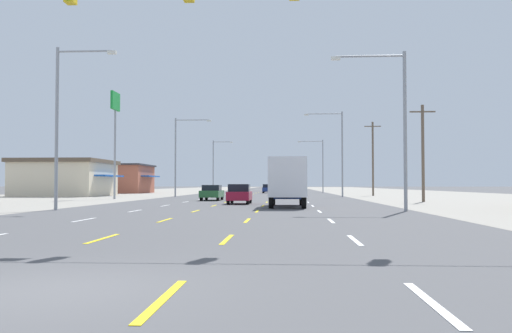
{
  "coord_description": "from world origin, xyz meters",
  "views": [
    {
      "loc": [
        3.38,
        -7.37,
        1.53
      ],
      "look_at": [
        -0.18,
        54.29,
        3.64
      ],
      "focal_mm": 36.55,
      "sensor_mm": 36.0,
      "label": 1
    }
  ],
  "objects": [
    {
      "name": "ground_plane",
      "position": [
        0.0,
        66.0,
        0.0
      ],
      "size": [
        572.0,
        572.0,
        0.0
      ],
      "primitive_type": "plane",
      "color": "#4C4C4F"
    },
    {
      "name": "lot_apron_left",
      "position": [
        -24.75,
        66.0,
        0.0
      ],
      "size": [
        28.0,
        440.0,
        0.01
      ],
      "primitive_type": "cube",
      "color": "gray",
      "rests_on": "ground"
    },
    {
      "name": "lot_apron_right",
      "position": [
        24.75,
        66.0,
        0.0
      ],
      "size": [
        28.0,
        440.0,
        0.01
      ],
      "primitive_type": "cube",
      "color": "gray",
      "rests_on": "ground"
    },
    {
      "name": "lane_markings",
      "position": [
        0.0,
        104.5,
        0.01
      ],
      "size": [
        10.64,
        227.6,
        0.01
      ],
      "color": "white",
      "rests_on": "ground"
    },
    {
      "name": "signal_span_wire",
      "position": [
        -0.28,
        7.85,
        5.68
      ],
      "size": [
        26.2,
        0.52,
        9.52
      ],
      "color": "brown",
      "rests_on": "ground"
    },
    {
      "name": "box_truck_inner_right_nearest",
      "position": [
        3.47,
        27.73,
        1.84
      ],
      "size": [
        2.4,
        7.2,
        3.23
      ],
      "color": "navy",
      "rests_on": "ground"
    },
    {
      "name": "hatchback_center_turn_near",
      "position": [
        -0.23,
        32.96,
        0.78
      ],
      "size": [
        1.72,
        3.9,
        1.54
      ],
      "color": "maroon",
      "rests_on": "ground"
    },
    {
      "name": "sedan_inner_left_mid",
      "position": [
        -3.64,
        41.73,
        0.76
      ],
      "size": [
        1.8,
        4.5,
        1.46
      ],
      "color": "#235B2D",
      "rests_on": "ground"
    },
    {
      "name": "hatchback_center_turn_midfar",
      "position": [
        0.18,
        83.07,
        0.78
      ],
      "size": [
        1.72,
        3.9,
        1.54
      ],
      "color": "navy",
      "rests_on": "ground"
    },
    {
      "name": "sedan_center_turn_far",
      "position": [
        -0.14,
        96.34,
        0.76
      ],
      "size": [
        1.8,
        4.5,
        1.46
      ],
      "color": "#4C196B",
      "rests_on": "ground"
    },
    {
      "name": "sedan_far_left_farther",
      "position": [
        -7.05,
        128.69,
        0.76
      ],
      "size": [
        1.8,
        4.5,
        1.46
      ],
      "color": "maroon",
      "rests_on": "ground"
    },
    {
      "name": "storefront_left_row_1",
      "position": [
        -25.23,
        58.72,
        2.39
      ],
      "size": [
        12.04,
        11.19,
        4.72
      ],
      "color": "beige",
      "rests_on": "ground"
    },
    {
      "name": "storefront_left_row_2",
      "position": [
        -26.57,
        82.34,
        2.51
      ],
      "size": [
        12.99,
        11.38,
        5.0
      ],
      "color": "#A35642",
      "rests_on": "ground"
    },
    {
      "name": "pole_sign_left_row_1",
      "position": [
        -14.34,
        45.55,
        8.54
      ],
      "size": [
        0.24,
        2.39,
        11.11
      ],
      "color": "gray",
      "rests_on": "ground"
    },
    {
      "name": "streetlight_left_row_0",
      "position": [
        -9.81,
        22.55,
        5.54
      ],
      "size": [
        3.64,
        0.26,
        9.66
      ],
      "color": "gray",
      "rests_on": "ground"
    },
    {
      "name": "streetlight_right_row_0",
      "position": [
        9.69,
        22.55,
        5.34
      ],
      "size": [
        4.26,
        0.26,
        9.12
      ],
      "color": "gray",
      "rests_on": "ground"
    },
    {
      "name": "streetlight_left_row_1",
      "position": [
        -9.68,
        55.62,
        5.65
      ],
      "size": [
        4.49,
        0.26,
        9.67
      ],
      "color": "gray",
      "rests_on": "ground"
    },
    {
      "name": "streetlight_right_row_1",
      "position": [
        9.67,
        55.62,
        6.0
      ],
      "size": [
        4.67,
        0.26,
        10.3
      ],
      "color": "gray",
      "rests_on": "ground"
    },
    {
      "name": "streetlight_left_row_2",
      "position": [
        -9.79,
        88.69,
        5.57
      ],
      "size": [
        3.76,
        0.26,
        9.68
      ],
      "color": "gray",
      "rests_on": "ground"
    },
    {
      "name": "streetlight_right_row_2",
      "position": [
        9.64,
        88.69,
        5.69
      ],
      "size": [
        4.72,
        0.26,
        9.71
      ],
      "color": "gray",
      "rests_on": "ground"
    },
    {
      "name": "utility_pole_right_row_0",
      "position": [
        15.26,
        38.5,
        4.41
      ],
      "size": [
        2.2,
        0.26,
        8.45
      ],
      "color": "brown",
      "rests_on": "ground"
    },
    {
      "name": "utility_pole_right_row_1",
      "position": [
        14.97,
        62.78,
        5.14
      ],
      "size": [
        2.2,
        0.26,
        9.88
      ],
      "color": "brown",
      "rests_on": "ground"
    }
  ]
}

